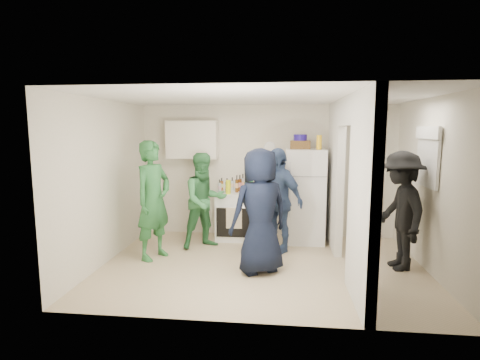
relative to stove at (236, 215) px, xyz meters
name	(u,v)px	position (x,y,z in m)	size (l,w,h in m)	color
floor	(262,266)	(0.55, -1.37, -0.44)	(4.80, 4.80, 0.00)	#C5AC8B
wall_back	(267,171)	(0.55, 0.33, 0.81)	(4.80, 4.80, 0.00)	silver
wall_front	(254,208)	(0.55, -3.07, 0.81)	(4.80, 4.80, 0.00)	silver
wall_left	(106,182)	(-1.85, -1.37, 0.81)	(3.40, 3.40, 0.00)	silver
wall_right	(434,187)	(2.95, -1.37, 0.81)	(3.40, 3.40, 0.00)	silver
ceiling	(263,97)	(0.55, -1.37, 2.06)	(4.80, 4.80, 0.00)	white
partition_pier_back	(335,176)	(1.75, -0.27, 0.81)	(0.12, 1.20, 2.50)	silver
partition_pier_front	(363,200)	(1.75, -2.47, 0.81)	(0.12, 1.20, 2.50)	silver
partition_header	(349,111)	(1.75, -1.37, 1.86)	(0.12, 1.00, 0.40)	silver
stove	(236,215)	(0.00, 0.00, 0.00)	(0.75, 0.62, 0.89)	white
upper_cabinet	(192,140)	(-0.85, 0.15, 1.41)	(0.95, 0.34, 0.70)	silver
fridge	(305,196)	(1.25, -0.03, 0.40)	(0.70, 0.68, 1.69)	white
wicker_basket	(300,145)	(1.15, 0.02, 1.32)	(0.35, 0.25, 0.15)	brown
blue_bowl	(300,137)	(1.15, 0.02, 1.45)	(0.24, 0.24, 0.11)	navy
yellow_cup_stack_top	(319,142)	(1.47, -0.13, 1.37)	(0.09, 0.09, 0.25)	yellow
wall_clock	(270,148)	(0.60, 0.31, 1.26)	(0.22, 0.22, 0.03)	white
spice_shelf	(267,166)	(0.55, 0.28, 0.91)	(0.35, 0.08, 0.03)	olive
nook_window	(429,157)	(2.93, -1.17, 1.21)	(0.03, 0.70, 0.80)	black
nook_window_frame	(428,157)	(2.92, -1.17, 1.21)	(0.04, 0.76, 0.86)	white
nook_valance	(428,133)	(2.89, -1.17, 1.56)	(0.04, 0.82, 0.18)	white
yellow_cup_stack_stove	(228,187)	(-0.12, -0.22, 0.57)	(0.09, 0.09, 0.25)	#D7E012
red_cup	(247,191)	(0.22, -0.20, 0.50)	(0.09, 0.09, 0.12)	red
person_green_left	(153,200)	(-1.18, -1.19, 0.49)	(0.68, 0.45, 1.88)	#2C6E34
person_green_center	(205,201)	(-0.48, -0.56, 0.38)	(0.80, 0.62, 1.65)	#33753F
person_denim	(277,200)	(0.76, -0.62, 0.43)	(1.02, 0.43, 1.74)	#3A597F
person_navy	(260,211)	(0.53, -1.60, 0.45)	(0.88, 0.57, 1.79)	black
person_nook	(401,211)	(2.56, -1.24, 0.43)	(1.12, 0.65, 1.74)	black
bottle_a	(222,184)	(-0.29, 0.14, 0.57)	(0.06, 0.06, 0.24)	brown
bottle_b	(227,185)	(-0.16, -0.07, 0.58)	(0.07, 0.07, 0.26)	#244617
bottle_c	(232,184)	(-0.10, 0.17, 0.57)	(0.06, 0.06, 0.25)	silver
bottle_d	(237,184)	(0.01, -0.03, 0.60)	(0.06, 0.06, 0.32)	#56310F
bottle_e	(243,182)	(0.10, 0.19, 0.60)	(0.06, 0.06, 0.32)	#A4AAB6
bottle_f	(246,185)	(0.19, 0.01, 0.57)	(0.08, 0.08, 0.25)	#14371F
bottle_g	(251,184)	(0.27, 0.15, 0.58)	(0.07, 0.07, 0.27)	#915B2F
bottle_h	(220,186)	(-0.29, -0.11, 0.57)	(0.06, 0.06, 0.24)	#A5ACB1
bottle_i	(240,183)	(0.06, 0.10, 0.60)	(0.07, 0.07, 0.31)	#5A2D0F
bottle_j	(251,185)	(0.29, -0.12, 0.60)	(0.07, 0.07, 0.31)	#226435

